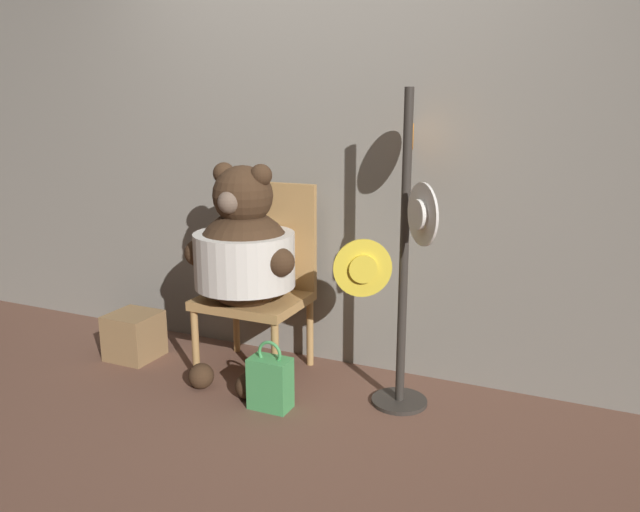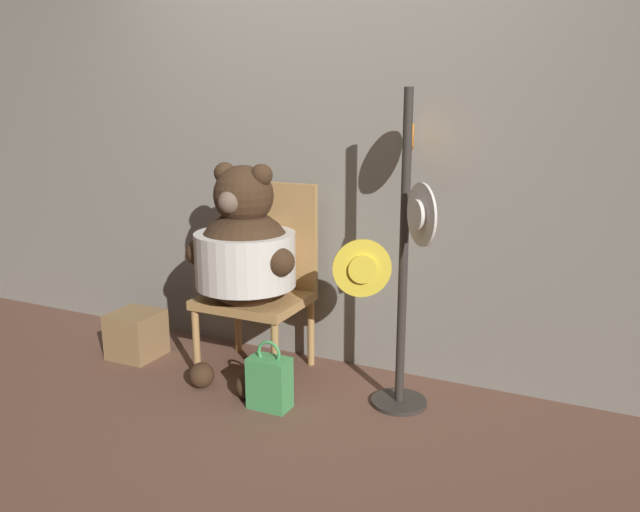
# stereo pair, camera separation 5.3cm
# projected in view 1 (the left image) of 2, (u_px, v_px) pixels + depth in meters

# --- Properties ---
(ground_plane) EXTENTS (14.00, 14.00, 0.00)m
(ground_plane) POSITION_uv_depth(u_px,v_px,m) (265.00, 414.00, 3.03)
(ground_plane) COLOR brown
(wall_back) EXTENTS (8.00, 0.10, 2.52)m
(wall_back) POSITION_uv_depth(u_px,v_px,m) (331.00, 143.00, 3.44)
(wall_back) COLOR gray
(wall_back) RESTS_ON ground_plane
(chair) EXTENTS (0.55, 0.48, 1.04)m
(chair) POSITION_uv_depth(u_px,v_px,m) (261.00, 275.00, 3.48)
(chair) COLOR #B2844C
(chair) RESTS_ON ground_plane
(teddy_bear) EXTENTS (0.65, 0.57, 1.17)m
(teddy_bear) POSITION_uv_depth(u_px,v_px,m) (244.00, 253.00, 3.29)
(teddy_bear) COLOR #3D2819
(teddy_bear) RESTS_ON ground_plane
(hat_display_rack) EXTENTS (0.52, 0.55, 1.54)m
(hat_display_rack) POSITION_uv_depth(u_px,v_px,m) (399.00, 255.00, 2.95)
(hat_display_rack) COLOR #332D28
(hat_display_rack) RESTS_ON ground_plane
(handbag_on_ground) EXTENTS (0.20, 0.12, 0.35)m
(handbag_on_ground) POSITION_uv_depth(u_px,v_px,m) (270.00, 382.00, 3.06)
(handbag_on_ground) COLOR #479E56
(handbag_on_ground) RESTS_ON ground_plane
(wooden_crate) EXTENTS (0.27, 0.27, 0.27)m
(wooden_crate) POSITION_uv_depth(u_px,v_px,m) (134.00, 335.00, 3.69)
(wooden_crate) COLOR #937047
(wooden_crate) RESTS_ON ground_plane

